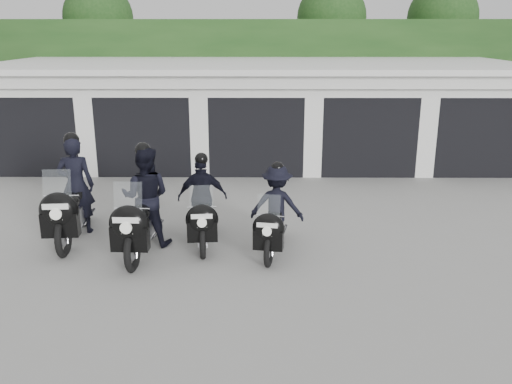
{
  "coord_description": "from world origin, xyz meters",
  "views": [
    {
      "loc": [
        0.1,
        -9.1,
        3.96
      ],
      "look_at": [
        0.03,
        0.52,
        1.05
      ],
      "focal_mm": 38.0,
      "sensor_mm": 36.0,
      "label": 1
    }
  ],
  "objects_px": {
    "police_bike_a": "(72,197)",
    "police_bike_d": "(276,212)",
    "police_bike_b": "(143,204)",
    "police_bike_c": "(202,204)"
  },
  "relations": [
    {
      "from": "police_bike_a",
      "to": "police_bike_d",
      "type": "relative_size",
      "value": 1.26
    },
    {
      "from": "police_bike_d",
      "to": "police_bike_a",
      "type": "bearing_deg",
      "value": -176.78
    },
    {
      "from": "police_bike_a",
      "to": "police_bike_b",
      "type": "height_order",
      "value": "police_bike_a"
    },
    {
      "from": "police_bike_b",
      "to": "police_bike_d",
      "type": "distance_m",
      "value": 2.44
    },
    {
      "from": "police_bike_c",
      "to": "police_bike_a",
      "type": "bearing_deg",
      "value": 172.75
    },
    {
      "from": "police_bike_a",
      "to": "police_bike_c",
      "type": "distance_m",
      "value": 2.53
    },
    {
      "from": "police_bike_d",
      "to": "police_bike_c",
      "type": "bearing_deg",
      "value": 174.71
    },
    {
      "from": "police_bike_c",
      "to": "police_bike_b",
      "type": "bearing_deg",
      "value": -163.11
    },
    {
      "from": "police_bike_c",
      "to": "police_bike_d",
      "type": "bearing_deg",
      "value": -20.6
    },
    {
      "from": "police_bike_b",
      "to": "police_bike_a",
      "type": "bearing_deg",
      "value": 163.08
    }
  ]
}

